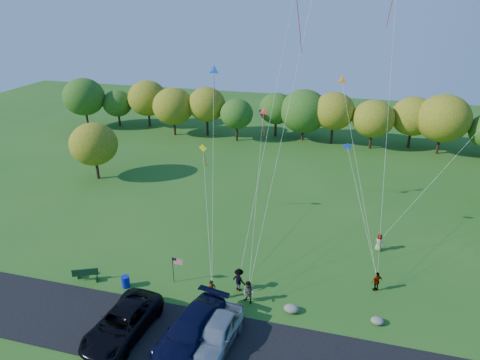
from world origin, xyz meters
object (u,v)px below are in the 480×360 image
object	(u,v)px
flyer_d	(377,281)
flyer_a	(212,290)
minivan_dark	(122,323)
flyer_c	(239,280)
flyer_b	(248,292)
trash_barrel	(126,282)
minivan_silver	(217,333)
flyer_e	(379,242)
park_bench	(86,274)
minivan_navy	(191,330)

from	to	relation	value
flyer_d	flyer_a	bearing A→B (deg)	-14.88
minivan_dark	flyer_c	bearing A→B (deg)	51.37
minivan_dark	flyer_a	world-z (taller)	minivan_dark
flyer_b	flyer_d	bearing A→B (deg)	44.81
flyer_b	trash_barrel	bearing A→B (deg)	-154.51
minivan_dark	trash_barrel	xyz separation A→B (m)	(-2.34, 4.59, -0.49)
minivan_silver	flyer_e	world-z (taller)	minivan_silver
park_bench	minivan_dark	bearing A→B (deg)	-62.61
flyer_a	flyer_e	distance (m)	15.70
flyer_d	flyer_e	distance (m)	5.78
flyer_b	flyer_e	size ratio (longest dim) A/B	1.13
minivan_dark	minivan_navy	xyz separation A→B (m)	(4.60, 0.51, 0.07)
trash_barrel	minivan_navy	bearing A→B (deg)	-30.49
minivan_navy	minivan_silver	bearing A→B (deg)	18.07
minivan_dark	flyer_e	xyz separation A→B (m)	(16.63, 14.92, -0.16)
flyer_c	park_bench	xyz separation A→B (m)	(-11.94, -1.96, -0.34)
flyer_a	flyer_e	xyz separation A→B (m)	(12.06, 10.05, -0.02)
minivan_silver	flyer_c	world-z (taller)	minivan_silver
minivan_dark	flyer_d	xyz separation A→B (m)	(16.31, 9.15, -0.15)
flyer_c	trash_barrel	distance (m)	8.76
minivan_navy	park_bench	bearing A→B (deg)	169.10
minivan_dark	park_bench	world-z (taller)	minivan_dark
minivan_navy	flyer_e	bearing A→B (deg)	60.53
flyer_a	flyer_d	size ratio (longest dim) A/B	1.02
minivan_silver	minivan_dark	bearing A→B (deg)	-167.84
flyer_c	flyer_e	xyz separation A→B (m)	(10.43, 8.43, -0.13)
trash_barrel	flyer_b	bearing A→B (deg)	3.93
flyer_d	trash_barrel	xyz separation A→B (m)	(-18.65, -4.56, -0.34)
flyer_a	flyer_b	xyz separation A→B (m)	(2.67, 0.38, 0.08)
minivan_silver	trash_barrel	xyz separation A→B (m)	(-8.66, 3.86, -0.52)
minivan_dark	park_bench	distance (m)	7.32
minivan_silver	flyer_a	xyz separation A→B (m)	(-1.74, 4.14, -0.16)
minivan_navy	flyer_c	size ratio (longest dim) A/B	3.59
minivan_dark	flyer_d	distance (m)	18.70
flyer_c	flyer_d	xyz separation A→B (m)	(10.11, 2.66, -0.12)
flyer_a	minivan_dark	bearing A→B (deg)	-176.02
minivan_silver	flyer_c	distance (m)	5.76
flyer_b	trash_barrel	xyz separation A→B (m)	(-9.59, -0.66, -0.44)
minivan_silver	trash_barrel	bearing A→B (deg)	161.49
minivan_navy	flyer_e	size ratio (longest dim) A/B	4.16
minivan_navy	flyer_e	distance (m)	18.78
minivan_silver	park_bench	distance (m)	12.65
flyer_a	flyer_d	world-z (taller)	flyer_a
minivan_silver	flyer_c	size ratio (longest dim) A/B	2.91
minivan_silver	flyer_b	size ratio (longest dim) A/B	2.99
minivan_silver	minivan_navy	bearing A→B (deg)	-166.79
flyer_d	trash_barrel	world-z (taller)	flyer_d
flyer_c	trash_barrel	bearing A→B (deg)	36.34
minivan_navy	minivan_silver	distance (m)	1.73
trash_barrel	flyer_d	bearing A→B (deg)	13.73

